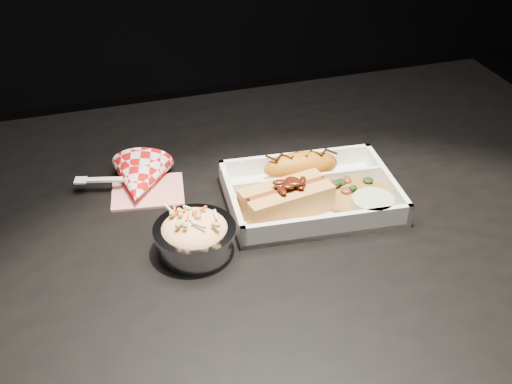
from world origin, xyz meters
TOP-DOWN VIEW (x-y plane):
  - dining_table at (0.00, 0.00)m, footprint 1.20×0.80m
  - food_tray at (0.05, -0.01)m, footprint 0.26×0.20m
  - fried_pastry at (0.05, 0.04)m, footprint 0.12×0.06m
  - hotdog at (0.00, -0.04)m, footprint 0.14×0.08m
  - fried_rice_mound at (0.11, -0.03)m, footprint 0.12×0.10m
  - cupcake_liner at (0.12, -0.08)m, footprint 0.06×0.06m
  - foil_coleslaw_cup at (-0.14, -0.08)m, footprint 0.11×0.11m
  - napkin_fork at (-0.19, 0.10)m, footprint 0.17×0.13m

SIDE VIEW (x-z plane):
  - dining_table at x=0.00m, z-range 0.28..1.03m
  - food_tray at x=0.05m, z-range 0.74..0.78m
  - napkin_fork at x=-0.19m, z-range 0.72..0.82m
  - cupcake_liner at x=0.12m, z-range 0.76..0.79m
  - fried_rice_mound at x=0.11m, z-range 0.76..0.79m
  - foil_coleslaw_cup at x=-0.14m, z-range 0.75..0.81m
  - fried_pastry at x=0.05m, z-range 0.76..0.80m
  - hotdog at x=0.00m, z-range 0.75..0.81m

